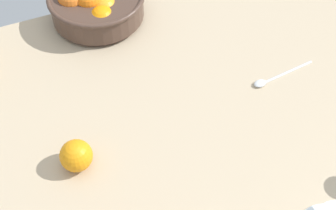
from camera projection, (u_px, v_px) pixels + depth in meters
ground_plane at (162, 151)px, 103.54cm from camera, size 133.25×105.31×3.00cm
fruit_bowl at (97, 3)px, 125.97cm from camera, size 25.51×25.51×10.90cm
loose_orange_0 at (76, 156)px, 96.99cm from camera, size 6.77×6.77×6.77cm
spoon at (274, 77)px, 115.02cm from camera, size 17.34×3.35×1.00cm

